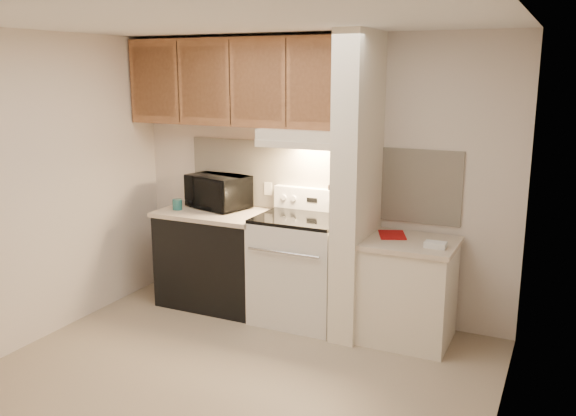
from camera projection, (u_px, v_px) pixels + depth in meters
The scene contains 50 objects.
floor at pixel (236, 376), 4.47m from camera, with size 3.60×3.60×0.00m, color tan.
ceiling at pixel (229, 21), 3.92m from camera, with size 3.60×3.60×0.00m, color white.
wall_back at pixel (316, 176), 5.52m from camera, with size 3.60×0.02×2.50m, color beige.
wall_left at pixel (41, 189), 4.95m from camera, with size 0.02×3.00×2.50m, color beige.
wall_right at pixel (508, 240), 3.45m from camera, with size 0.02×3.00×2.50m, color beige.
backsplash at pixel (316, 178), 5.51m from camera, with size 2.60×0.02×0.63m, color #F0E2C9.
range_body at pixel (301, 270), 5.39m from camera, with size 0.76×0.65×0.92m, color silver.
oven_window at pixel (285, 277), 5.10m from camera, with size 0.50×0.01×0.30m, color black.
oven_handle at pixel (283, 253), 5.02m from camera, with size 0.02×0.02×0.65m, color silver.
cooktop at pixel (301, 218), 5.28m from camera, with size 0.74×0.64×0.03m, color black.
range_backguard at pixel (314, 199), 5.51m from camera, with size 0.76×0.08×0.20m, color silver.
range_display at pixel (312, 200), 5.47m from camera, with size 0.10×0.01×0.04m, color black.
range_knob_left_outer at pixel (284, 197), 5.59m from camera, with size 0.05×0.05×0.02m, color silver.
range_knob_left_inner at pixel (294, 198), 5.55m from camera, with size 0.05×0.05×0.02m, color silver.
range_knob_right_inner at pixel (330, 202), 5.40m from camera, with size 0.05×0.05×0.02m, color silver.
range_knob_right_outer at pixel (341, 203), 5.35m from camera, with size 0.05×0.05×0.02m, color silver.
dishwasher_front at pixel (216, 260), 5.77m from camera, with size 1.00×0.63×0.87m, color black.
left_countertop at pixel (215, 213), 5.67m from camera, with size 1.04×0.67×0.04m, color beige.
spoon_rest at pixel (232, 207), 5.81m from camera, with size 0.24×0.08×0.02m, color black.
teal_jar at pixel (177, 204), 5.71m from camera, with size 0.09×0.09×0.10m, color #246664.
outlet at pixel (268, 189), 5.73m from camera, with size 0.08×0.01×0.12m, color beige.
microwave at pixel (218, 191), 5.77m from camera, with size 0.56×0.38×0.31m, color black.
partition_pillar at pixel (357, 188), 5.00m from camera, with size 0.22×0.70×2.50m, color #F4E8CE.
pillar_trim at pixel (344, 180), 5.04m from camera, with size 0.01×0.70×0.04m, color #9B623B.
knife_strip at pixel (341, 179), 4.99m from camera, with size 0.02×0.42×0.04m, color black.
knife_blade_a at pixel (333, 194), 4.88m from camera, with size 0.01×0.04×0.16m, color silver.
knife_handle_a at pixel (333, 176), 4.83m from camera, with size 0.02×0.02×0.10m, color black.
knife_blade_b at pixel (336, 194), 4.95m from camera, with size 0.01×0.04×0.18m, color silver.
knife_handle_b at pixel (337, 174), 4.91m from camera, with size 0.02×0.02×0.10m, color black.
knife_blade_c at pixel (340, 193), 5.03m from camera, with size 0.01×0.04×0.20m, color silver.
knife_handle_c at pixel (340, 173), 4.98m from camera, with size 0.02×0.02×0.10m, color black.
knife_blade_d at pixel (344, 189), 5.09m from camera, with size 0.01×0.04×0.16m, color silver.
knife_handle_d at pixel (343, 172), 5.05m from camera, with size 0.02×0.02×0.10m, color black.
knife_blade_e at pixel (346, 189), 5.15m from camera, with size 0.01×0.04×0.18m, color silver.
knife_handle_e at pixel (347, 170), 5.14m from camera, with size 0.02×0.02×0.10m, color black.
oven_mitt at pixel (349, 187), 5.21m from camera, with size 0.03×0.10×0.25m, color slate.
right_cab_base at pixel (408, 293), 4.99m from camera, with size 0.70×0.60×0.81m, color beige.
right_countertop at pixel (410, 243), 4.90m from camera, with size 0.74×0.64×0.04m, color beige.
red_folder at pixel (392, 235), 5.06m from camera, with size 0.21×0.28×0.01m, color #A40E0E.
white_box at pixel (435, 245), 4.71m from camera, with size 0.16×0.11×0.04m, color white.
range_hood at pixel (307, 137), 5.24m from camera, with size 0.78×0.44×0.15m, color beige.
hood_lip at pixel (297, 145), 5.07m from camera, with size 0.78×0.04×0.06m, color beige.
upper_cabinets at pixel (239, 82), 5.47m from camera, with size 2.18×0.33×0.77m, color #9B623B.
cab_door_a at pixel (154, 82), 5.67m from camera, with size 0.46×0.01×0.63m, color #9B623B.
cab_gap_a at pixel (178, 82), 5.55m from camera, with size 0.01×0.01×0.73m, color black.
cab_door_b at pixel (204, 82), 5.44m from camera, with size 0.46×0.01×0.63m, color #9B623B.
cab_gap_b at pixel (230, 83), 5.32m from camera, with size 0.01×0.01×0.73m, color black.
cab_door_c at pixel (257, 83), 5.21m from camera, with size 0.46×0.01×0.63m, color #9B623B.
cab_gap_c at pixel (286, 83), 5.10m from camera, with size 0.01×0.01×0.73m, color black.
cab_door_d at pixel (316, 83), 4.99m from camera, with size 0.46×0.01×0.63m, color #9B623B.
Camera 1 is at (2.09, -3.53, 2.19)m, focal length 38.00 mm.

